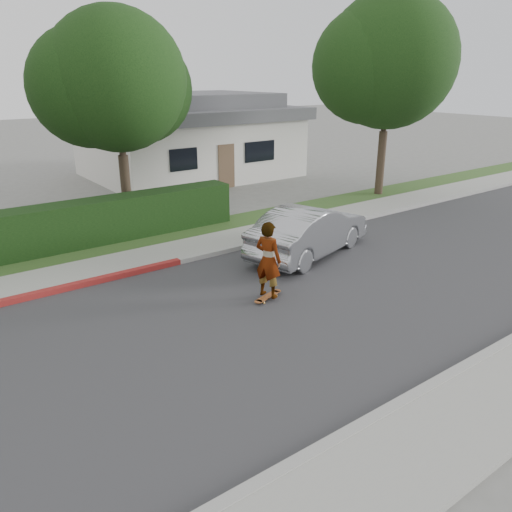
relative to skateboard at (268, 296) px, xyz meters
name	(u,v)px	position (x,y,z in m)	size (l,w,h in m)	color
ground	(226,327)	(-1.61, -0.60, -0.09)	(120.00, 120.00, 0.00)	slate
road	(226,327)	(-1.61, -0.60, -0.08)	(60.00, 8.00, 0.01)	#2D2D30
curb_near	(368,423)	(-1.61, -4.70, -0.01)	(60.00, 0.20, 0.15)	#9E9E99
sidewalk_near	(415,457)	(-1.61, -5.60, -0.03)	(60.00, 1.60, 0.12)	gray
curb_far	(147,269)	(-1.61, 3.50, -0.01)	(60.00, 0.20, 0.15)	#9E9E99
sidewalk_far	(135,260)	(-1.61, 4.40, -0.03)	(60.00, 1.60, 0.12)	gray
planting_strip	(114,246)	(-1.61, 6.00, -0.04)	(60.00, 1.60, 0.10)	#2D4C1E
hedge	(5,238)	(-4.61, 6.60, 0.66)	(15.00, 1.00, 1.50)	black
tree_center	(114,85)	(-0.13, 8.59, 4.82)	(5.66, 4.84, 7.44)	#33261C
tree_right	(386,64)	(10.87, 6.09, 5.54)	(6.32, 5.60, 8.56)	#33261C
house	(189,136)	(6.39, 15.40, 2.01)	(10.60, 8.60, 4.30)	beige
skateboard	(268,296)	(0.00, 0.00, 0.00)	(0.99, 0.46, 0.09)	gold
skateboarder	(268,260)	(0.00, 0.00, 0.97)	(0.69, 0.46, 1.91)	white
car_silver	(309,231)	(3.02, 1.87, 0.68)	(1.62, 4.64, 1.53)	#A3A5A9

